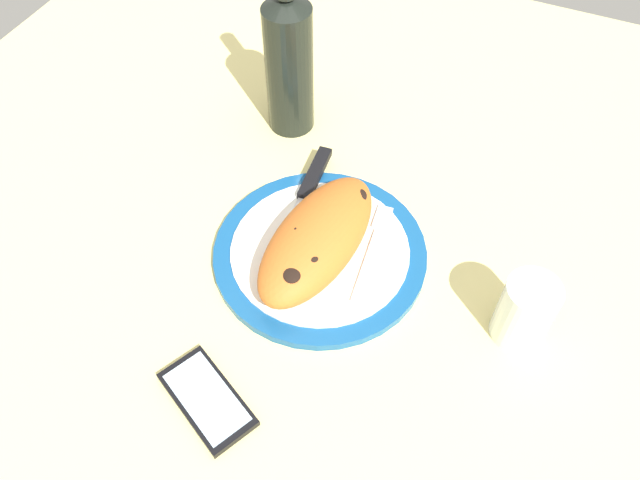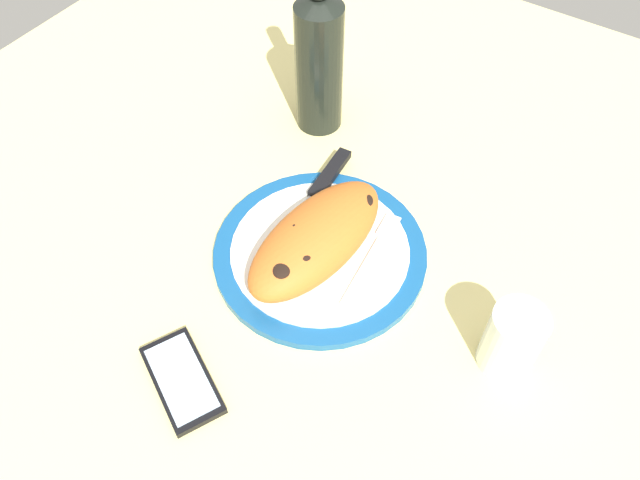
# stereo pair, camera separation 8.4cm
# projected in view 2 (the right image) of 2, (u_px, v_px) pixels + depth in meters

# --- Properties ---
(ground_plane) EXTENTS (1.50, 1.50, 0.03)m
(ground_plane) POSITION_uv_depth(u_px,v_px,m) (320.00, 262.00, 0.88)
(ground_plane) COLOR #E5D684
(plate) EXTENTS (0.29, 0.29, 0.02)m
(plate) POSITION_uv_depth(u_px,v_px,m) (320.00, 253.00, 0.87)
(plate) COLOR navy
(plate) RESTS_ON ground_plane
(calzone) EXTENTS (0.25, 0.13, 0.07)m
(calzone) POSITION_uv_depth(u_px,v_px,m) (313.00, 237.00, 0.83)
(calzone) COLOR #C16023
(calzone) RESTS_ON plate
(fork) EXTENTS (0.16, 0.03, 0.00)m
(fork) POSITION_uv_depth(u_px,v_px,m) (376.00, 249.00, 0.86)
(fork) COLOR silver
(fork) RESTS_ON plate
(knife) EXTENTS (0.23, 0.04, 0.01)m
(knife) POSITION_uv_depth(u_px,v_px,m) (321.00, 187.00, 0.92)
(knife) COLOR silver
(knife) RESTS_ON plate
(smartphone) EXTENTS (0.11, 0.14, 0.01)m
(smartphone) POSITION_uv_depth(u_px,v_px,m) (182.00, 380.00, 0.75)
(smartphone) COLOR black
(smartphone) RESTS_ON ground_plane
(water_glass) EXTENTS (0.07, 0.07, 0.10)m
(water_glass) POSITION_uv_depth(u_px,v_px,m) (511.00, 343.00, 0.74)
(water_glass) COLOR silver
(water_glass) RESTS_ON ground_plane
(wine_bottle) EXTENTS (0.07, 0.07, 0.31)m
(wine_bottle) POSITION_uv_depth(u_px,v_px,m) (319.00, 60.00, 0.94)
(wine_bottle) COLOR black
(wine_bottle) RESTS_ON ground_plane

